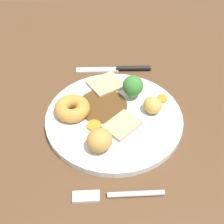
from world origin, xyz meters
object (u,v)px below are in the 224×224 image
at_px(carrot_coin_back, 162,99).
at_px(broccoli_floret, 133,86).
at_px(knife, 120,69).
at_px(yorkshire_pudding, 72,108).
at_px(fork, 115,195).
at_px(meat_slice_main, 122,125).
at_px(meat_slice_under, 106,84).
at_px(roast_potato_right, 153,105).
at_px(roast_potato_left, 99,140).
at_px(carrot_coin_front, 94,126).
at_px(dinner_plate, 112,118).

distance_m(carrot_coin_back, broccoli_floret, 0.07).
height_order(carrot_coin_back, knife, carrot_coin_back).
bearing_deg(yorkshire_pudding, knife, -32.48).
bearing_deg(yorkshire_pudding, carrot_coin_back, -78.94).
xyz_separation_m(fork, knife, (0.35, -0.02, 0.00)).
relative_size(meat_slice_main, meat_slice_under, 0.94).
bearing_deg(carrot_coin_back, broccoli_floret, 78.78).
bearing_deg(roast_potato_right, meat_slice_under, 48.13).
bearing_deg(fork, meat_slice_under, -88.92).
bearing_deg(roast_potato_left, broccoli_floret, -26.39).
relative_size(yorkshire_pudding, carrot_coin_back, 3.17).
xyz_separation_m(meat_slice_main, carrot_coin_front, (0.00, 0.06, -0.00)).
bearing_deg(meat_slice_under, fork, -177.04).
xyz_separation_m(dinner_plate, yorkshire_pudding, (0.01, 0.08, 0.02)).
bearing_deg(fork, broccoli_floret, -102.39).
bearing_deg(carrot_coin_front, roast_potato_right, -70.59).
xyz_separation_m(broccoli_floret, knife, (0.11, 0.02, -0.04)).
xyz_separation_m(carrot_coin_front, carrot_coin_back, (0.08, -0.14, 0.00)).
height_order(carrot_coin_front, knife, carrot_coin_front).
xyz_separation_m(meat_slice_main, roast_potato_right, (0.04, -0.06, 0.01)).
relative_size(roast_potato_left, carrot_coin_front, 1.79).
bearing_deg(broccoli_floret, roast_potato_left, 153.61).
bearing_deg(dinner_plate, roast_potato_right, -82.29).
height_order(meat_slice_under, yorkshire_pudding, yorkshire_pudding).
height_order(carrot_coin_back, broccoli_floret, broccoli_floret).
bearing_deg(knife, roast_potato_left, 79.39).
bearing_deg(broccoli_floret, roast_potato_right, -141.24).
height_order(meat_slice_main, fork, meat_slice_main).
bearing_deg(roast_potato_left, carrot_coin_front, 13.03).
height_order(dinner_plate, meat_slice_under, meat_slice_under).
height_order(meat_slice_main, broccoli_floret, broccoli_floret).
relative_size(meat_slice_main, knife, 0.36).
bearing_deg(fork, knife, -95.40).
relative_size(carrot_coin_front, broccoli_floret, 0.52).
distance_m(meat_slice_main, meat_slice_under, 0.13).
bearing_deg(carrot_coin_back, meat_slice_under, 67.18).
height_order(meat_slice_under, carrot_coin_front, meat_slice_under).
relative_size(broccoli_floret, knife, 0.28).
height_order(roast_potato_left, fork, roast_potato_left).
distance_m(yorkshire_pudding, roast_potato_left, 0.11).
relative_size(meat_slice_under, carrot_coin_back, 3.10).
distance_m(meat_slice_under, knife, 0.09).
relative_size(roast_potato_right, broccoli_floret, 0.76).
relative_size(meat_slice_under, broccoli_floret, 1.36).
relative_size(roast_potato_right, carrot_coin_back, 1.74).
relative_size(meat_slice_under, knife, 0.39).
bearing_deg(meat_slice_main, roast_potato_right, -56.38).
relative_size(roast_potato_left, broccoli_floret, 0.94).
bearing_deg(knife, roast_potato_right, 110.24).
height_order(roast_potato_right, carrot_coin_front, roast_potato_right).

